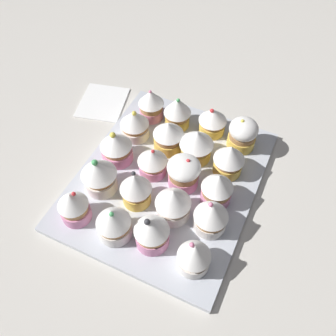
% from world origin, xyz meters
% --- Properties ---
extents(ground_plane, '(1.80, 1.80, 0.03)m').
position_xyz_m(ground_plane, '(0.00, 0.00, -0.01)').
color(ground_plane, beige).
extents(baking_tray, '(0.33, 0.41, 0.01)m').
position_xyz_m(baking_tray, '(0.00, 0.00, 0.01)').
color(baking_tray, silver).
rests_on(baking_tray, ground_plane).
extents(cupcake_0, '(0.05, 0.05, 0.07)m').
position_xyz_m(cupcake_0, '(-0.11, -0.15, 0.05)').
color(cupcake_0, pink).
rests_on(cupcake_0, baking_tray).
extents(cupcake_1, '(0.06, 0.06, 0.08)m').
position_xyz_m(cupcake_1, '(-0.03, -0.15, 0.05)').
color(cupcake_1, white).
rests_on(cupcake_1, baking_tray).
extents(cupcake_2, '(0.06, 0.06, 0.08)m').
position_xyz_m(cupcake_2, '(0.03, -0.13, 0.05)').
color(cupcake_2, pink).
rests_on(cupcake_2, baking_tray).
extents(cupcake_3, '(0.06, 0.06, 0.07)m').
position_xyz_m(cupcake_3, '(0.11, -0.14, 0.05)').
color(cupcake_3, white).
rests_on(cupcake_3, baking_tray).
extents(cupcake_4, '(0.07, 0.07, 0.08)m').
position_xyz_m(cupcake_4, '(-0.10, -0.07, 0.05)').
color(cupcake_4, white).
rests_on(cupcake_4, baking_tray).
extents(cupcake_5, '(0.06, 0.06, 0.08)m').
position_xyz_m(cupcake_5, '(-0.03, -0.07, 0.05)').
color(cupcake_5, '#EFC651').
rests_on(cupcake_5, baking_tray).
extents(cupcake_6, '(0.06, 0.06, 0.07)m').
position_xyz_m(cupcake_6, '(0.04, -0.07, 0.05)').
color(cupcake_6, white).
rests_on(cupcake_6, baking_tray).
extents(cupcake_7, '(0.06, 0.06, 0.08)m').
position_xyz_m(cupcake_7, '(0.11, -0.07, 0.05)').
color(cupcake_7, white).
rests_on(cupcake_7, baking_tray).
extents(cupcake_8, '(0.06, 0.06, 0.07)m').
position_xyz_m(cupcake_8, '(-0.11, 0.00, 0.05)').
color(cupcake_8, pink).
rests_on(cupcake_8, baking_tray).
extents(cupcake_9, '(0.06, 0.06, 0.07)m').
position_xyz_m(cupcake_9, '(-0.03, 0.00, 0.05)').
color(cupcake_9, pink).
rests_on(cupcake_9, baking_tray).
extents(cupcake_10, '(0.06, 0.06, 0.07)m').
position_xyz_m(cupcake_10, '(0.03, 0.00, 0.05)').
color(cupcake_10, pink).
rests_on(cupcake_10, baking_tray).
extents(cupcake_11, '(0.06, 0.06, 0.07)m').
position_xyz_m(cupcake_11, '(0.10, -0.01, 0.05)').
color(cupcake_11, pink).
rests_on(cupcake_11, baking_tray).
extents(cupcake_12, '(0.06, 0.06, 0.07)m').
position_xyz_m(cupcake_12, '(-0.11, 0.07, 0.05)').
color(cupcake_12, white).
rests_on(cupcake_12, baking_tray).
extents(cupcake_13, '(0.06, 0.06, 0.07)m').
position_xyz_m(cupcake_13, '(-0.03, 0.07, 0.05)').
color(cupcake_13, '#EFC651').
rests_on(cupcake_13, baking_tray).
extents(cupcake_14, '(0.07, 0.07, 0.07)m').
position_xyz_m(cupcake_14, '(0.03, 0.07, 0.05)').
color(cupcake_14, '#EFC651').
rests_on(cupcake_14, baking_tray).
extents(cupcake_15, '(0.06, 0.06, 0.07)m').
position_xyz_m(cupcake_15, '(0.10, 0.06, 0.05)').
color(cupcake_15, '#EFC651').
rests_on(cupcake_15, baking_tray).
extents(cupcake_16, '(0.06, 0.06, 0.08)m').
position_xyz_m(cupcake_16, '(-0.10, 0.14, 0.05)').
color(cupcake_16, pink).
rests_on(cupcake_16, baking_tray).
extents(cupcake_17, '(0.06, 0.06, 0.08)m').
position_xyz_m(cupcake_17, '(-0.04, 0.14, 0.05)').
color(cupcake_17, '#EFC651').
rests_on(cupcake_17, baking_tray).
extents(cupcake_18, '(0.06, 0.06, 0.07)m').
position_xyz_m(cupcake_18, '(0.03, 0.15, 0.05)').
color(cupcake_18, '#EFC651').
rests_on(cupcake_18, baking_tray).
extents(cupcake_19, '(0.06, 0.06, 0.07)m').
position_xyz_m(cupcake_19, '(0.10, 0.14, 0.05)').
color(cupcake_19, '#EFC651').
rests_on(cupcake_19, baking_tray).
extents(napkin, '(0.13, 0.14, 0.01)m').
position_xyz_m(napkin, '(-0.24, 0.14, 0.00)').
color(napkin, white).
rests_on(napkin, ground_plane).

